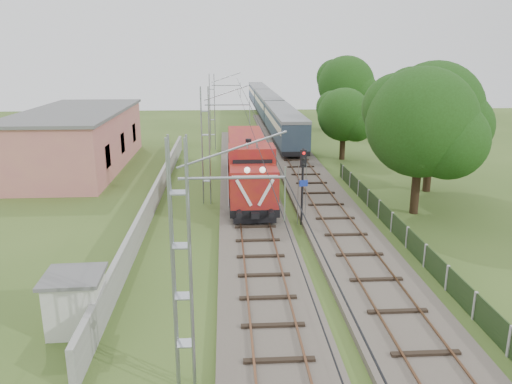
{
  "coord_description": "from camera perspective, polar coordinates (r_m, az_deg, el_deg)",
  "views": [
    {
      "loc": [
        -1.66,
        -21.53,
        10.2
      ],
      "look_at": [
        0.1,
        6.81,
        2.2
      ],
      "focal_mm": 35.0,
      "sensor_mm": 36.0,
      "label": 1
    }
  ],
  "objects": [
    {
      "name": "tree_a",
      "position": [
        33.09,
        18.53,
        7.4
      ],
      "size": [
        7.25,
        6.9,
        9.4
      ],
      "color": "#331D15",
      "rests_on": "ground"
    },
    {
      "name": "locomotive",
      "position": [
        36.97,
        -0.89,
        3.26
      ],
      "size": [
        2.96,
        16.89,
        4.29
      ],
      "color": "black",
      "rests_on": "ground"
    },
    {
      "name": "catenary",
      "position": [
        34.11,
        -5.68,
        5.27
      ],
      "size": [
        3.31,
        70.0,
        8.0
      ],
      "color": "gray",
      "rests_on": "ground"
    },
    {
      "name": "station_building",
      "position": [
        48.04,
        -19.72,
        5.75
      ],
      "size": [
        8.4,
        20.4,
        5.22
      ],
      "color": "tan",
      "rests_on": "ground"
    },
    {
      "name": "ground",
      "position": [
        23.88,
        0.79,
        -9.55
      ],
      "size": [
        140.0,
        140.0,
        0.0
      ],
      "primitive_type": "plane",
      "color": "#39501E",
      "rests_on": "ground"
    },
    {
      "name": "relay_hut",
      "position": [
        20.38,
        -19.92,
        -11.7
      ],
      "size": [
        2.25,
        2.25,
        2.24
      ],
      "color": "beige",
      "rests_on": "ground"
    },
    {
      "name": "signal_post",
      "position": [
        29.7,
        5.38,
        2.14
      ],
      "size": [
        0.52,
        0.41,
        4.73
      ],
      "color": "black",
      "rests_on": "ground"
    },
    {
      "name": "track_side",
      "position": [
        43.24,
        5.41,
        2.27
      ],
      "size": [
        4.2,
        80.0,
        0.45
      ],
      "color": "#6B6054",
      "rests_on": "ground"
    },
    {
      "name": "tree_b",
      "position": [
        38.96,
        19.77,
        8.66
      ],
      "size": [
        7.44,
        7.09,
        9.65
      ],
      "color": "#331D15",
      "rests_on": "ground"
    },
    {
      "name": "tree_c",
      "position": [
        49.17,
        10.09,
        8.63
      ],
      "size": [
        5.36,
        5.1,
        6.94
      ],
      "color": "#331D15",
      "rests_on": "ground"
    },
    {
      "name": "boundary_wall",
      "position": [
        35.17,
        -11.32,
        -0.17
      ],
      "size": [
        0.25,
        40.0,
        1.5
      ],
      "primitive_type": "cube",
      "color": "#9E9E99",
      "rests_on": "ground"
    },
    {
      "name": "track_main",
      "position": [
        30.28,
        -0.21,
        -3.58
      ],
      "size": [
        4.2,
        70.0,
        0.45
      ],
      "color": "#6B6054",
      "rests_on": "ground"
    },
    {
      "name": "fence",
      "position": [
        28.06,
        16.9,
        -4.98
      ],
      "size": [
        0.12,
        32.0,
        1.2
      ],
      "color": "black",
      "rests_on": "ground"
    },
    {
      "name": "tree_d",
      "position": [
        66.37,
        10.32,
        11.95
      ],
      "size": [
        7.55,
        7.19,
        9.79
      ],
      "color": "#331D15",
      "rests_on": "ground"
    },
    {
      "name": "coach_rake",
      "position": [
        78.49,
        1.35,
        10.02
      ],
      "size": [
        2.85,
        63.61,
        3.3
      ],
      "color": "black",
      "rests_on": "ground"
    }
  ]
}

